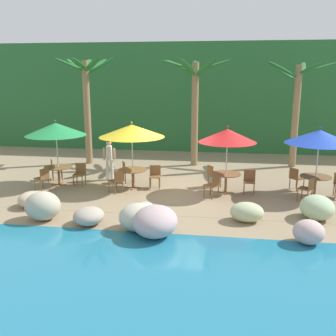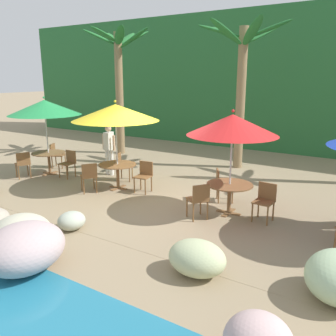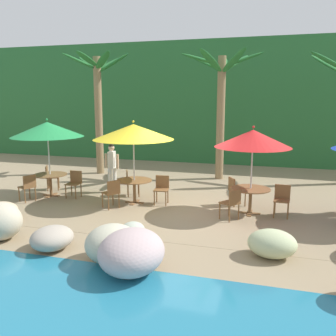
% 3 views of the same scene
% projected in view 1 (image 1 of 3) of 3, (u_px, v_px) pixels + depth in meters
% --- Properties ---
extents(ground_plane, '(120.00, 120.00, 0.00)m').
position_uv_depth(ground_plane, '(173.00, 191.00, 14.73)').
color(ground_plane, '#937F60').
extents(terrace_deck, '(18.00, 5.20, 0.01)m').
position_uv_depth(terrace_deck, '(173.00, 191.00, 14.72)').
color(terrace_deck, '#937F60').
rests_on(terrace_deck, ground).
extents(foliage_backdrop, '(28.00, 2.40, 6.00)m').
position_uv_depth(foliage_backdrop, '(194.00, 97.00, 22.68)').
color(foliage_backdrop, '#286633').
rests_on(foliage_backdrop, ground).
extents(rock_seawall, '(17.41, 3.71, 0.99)m').
position_uv_depth(rock_seawall, '(82.00, 203.00, 12.20)').
color(rock_seawall, '#B4B1AC').
rests_on(rock_seawall, ground).
extents(umbrella_green, '(2.33, 2.33, 2.59)m').
position_uv_depth(umbrella_green, '(56.00, 129.00, 15.06)').
color(umbrella_green, silver).
rests_on(umbrella_green, ground).
extents(dining_table_green, '(1.10, 1.10, 0.74)m').
position_uv_depth(dining_table_green, '(58.00, 170.00, 15.44)').
color(dining_table_green, brown).
rests_on(dining_table_green, ground).
extents(chair_green_seaward, '(0.42, 0.43, 0.87)m').
position_uv_depth(chair_green_seaward, '(80.00, 173.00, 15.43)').
color(chair_green_seaward, brown).
rests_on(chair_green_seaward, ground).
extents(chair_green_inland, '(0.58, 0.57, 0.87)m').
position_uv_depth(chair_green_inland, '(55.00, 168.00, 16.21)').
color(chair_green_inland, brown).
rests_on(chair_green_inland, ground).
extents(chair_green_left, '(0.56, 0.56, 0.87)m').
position_uv_depth(chair_green_left, '(43.00, 177.00, 14.72)').
color(chair_green_left, brown).
rests_on(chair_green_left, ground).
extents(umbrella_yellow, '(2.46, 2.46, 2.57)m').
position_uv_depth(umbrella_yellow, '(132.00, 131.00, 14.62)').
color(umbrella_yellow, silver).
rests_on(umbrella_yellow, ground).
extents(dining_table_yellow, '(1.10, 1.10, 0.74)m').
position_uv_depth(dining_table_yellow, '(133.00, 173.00, 15.00)').
color(dining_table_yellow, brown).
rests_on(dining_table_yellow, ground).
extents(chair_yellow_seaward, '(0.46, 0.47, 0.87)m').
position_uv_depth(chair_yellow_seaward, '(155.00, 175.00, 15.08)').
color(chair_yellow_seaward, brown).
rests_on(chair_yellow_seaward, ground).
extents(chair_yellow_inland, '(0.56, 0.56, 0.87)m').
position_uv_depth(chair_yellow_inland, '(127.00, 170.00, 15.79)').
color(chair_yellow_inland, brown).
rests_on(chair_yellow_inland, ground).
extents(chair_yellow_left, '(0.59, 0.59, 0.87)m').
position_uv_depth(chair_yellow_left, '(117.00, 180.00, 14.36)').
color(chair_yellow_left, brown).
rests_on(chair_yellow_left, ground).
extents(umbrella_red, '(2.10, 2.10, 2.50)m').
position_uv_depth(umbrella_red, '(227.00, 136.00, 14.05)').
color(umbrella_red, silver).
rests_on(umbrella_red, ground).
extents(dining_table_red, '(1.10, 1.10, 0.74)m').
position_uv_depth(dining_table_red, '(226.00, 177.00, 14.41)').
color(dining_table_red, brown).
rests_on(dining_table_red, ground).
extents(chair_red_seaward, '(0.45, 0.45, 0.87)m').
position_uv_depth(chair_red_seaward, '(249.00, 180.00, 14.34)').
color(chair_red_seaward, brown).
rests_on(chair_red_seaward, ground).
extents(chair_red_inland, '(0.58, 0.58, 0.87)m').
position_uv_depth(chair_red_inland, '(213.00, 174.00, 15.16)').
color(chair_red_inland, brown).
rests_on(chair_red_inland, ground).
extents(chair_red_left, '(0.59, 0.59, 0.87)m').
position_uv_depth(chair_red_left, '(213.00, 184.00, 13.78)').
color(chair_red_left, brown).
rests_on(chair_red_left, ground).
extents(umbrella_blue, '(2.36, 2.36, 2.51)m').
position_uv_depth(umbrella_blue, '(319.00, 137.00, 13.65)').
color(umbrella_blue, silver).
rests_on(umbrella_blue, ground).
extents(dining_table_blue, '(1.10, 1.10, 0.74)m').
position_uv_depth(dining_table_blue, '(316.00, 180.00, 14.02)').
color(dining_table_blue, brown).
rests_on(dining_table_blue, ground).
extents(chair_blue_inland, '(0.59, 0.59, 0.87)m').
position_uv_depth(chair_blue_inland, '(295.00, 177.00, 14.72)').
color(chair_blue_inland, brown).
rests_on(chair_blue_inland, ground).
extents(chair_blue_left, '(0.59, 0.59, 0.87)m').
position_uv_depth(chair_blue_left, '(308.00, 188.00, 13.37)').
color(chair_blue_left, brown).
rests_on(chair_blue_left, ground).
extents(palm_tree_nearest, '(2.66, 2.84, 5.08)m').
position_uv_depth(palm_tree_nearest, '(87.00, 91.00, 18.57)').
color(palm_tree_nearest, olive).
rests_on(palm_tree_nearest, ground).
extents(palm_tree_second, '(3.16, 3.08, 5.02)m').
position_uv_depth(palm_tree_second, '(195.00, 91.00, 18.18)').
color(palm_tree_second, olive).
rests_on(palm_tree_second, ground).
extents(palm_tree_third, '(3.32, 3.26, 4.93)m').
position_uv_depth(palm_tree_third, '(297.00, 96.00, 17.91)').
color(palm_tree_third, olive).
rests_on(palm_tree_third, ground).
extents(waiter_in_white, '(0.52, 0.37, 1.70)m').
position_uv_depth(waiter_in_white, '(109.00, 157.00, 16.08)').
color(waiter_in_white, white).
rests_on(waiter_in_white, ground).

